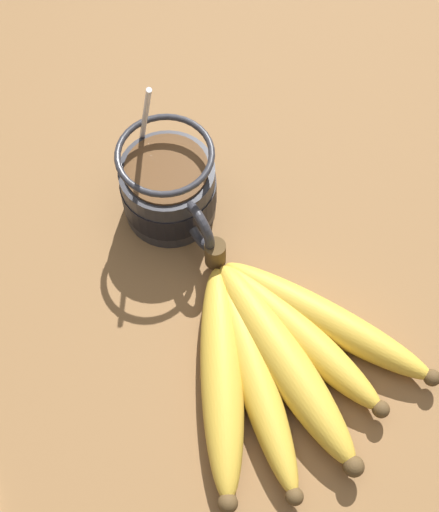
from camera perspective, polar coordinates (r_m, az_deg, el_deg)
The scene contains 3 objects.
table at distance 70.46cm, azimuth 0.75°, elevation -0.83°, with size 112.32×112.32×3.10cm.
coffee_mug at distance 68.73cm, azimuth -4.05°, elevation 5.38°, with size 14.68×9.24×16.46cm.
banana_bunch at distance 63.47cm, azimuth 4.50°, elevation -7.86°, with size 24.07×23.75×4.25cm.
Camera 1 is at (26.40, -17.40, 64.52)cm, focal length 50.00 mm.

